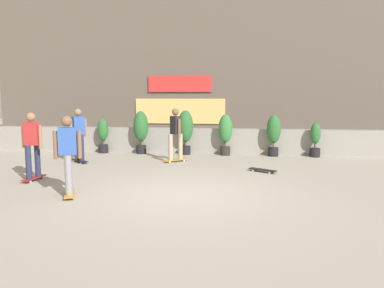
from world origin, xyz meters
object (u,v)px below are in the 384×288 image
Objects in this scene: potted_plant_1 at (141,129)px; potted_plant_5 at (315,139)px; skater_by_wall_right at (175,132)px; potted_plant_2 at (185,129)px; potted_plant_4 at (274,132)px; skater_foreground at (32,143)px; skateboard_near_camera at (263,170)px; potted_plant_3 at (225,132)px; skater_far_left at (79,133)px; skater_mid_plaza at (68,152)px; potted_plant_0 at (103,134)px.

potted_plant_1 reaches higher than potted_plant_5.
potted_plant_1 is at bearing 134.06° from skater_by_wall_right.
potted_plant_2 is 3.09m from potted_plant_4.
skater_foreground reaches higher than potted_plant_4.
potted_plant_1 is 1.07× the size of potted_plant_4.
potted_plant_1 is at bearing 145.35° from skateboard_near_camera.
skater_far_left is at bearing -155.21° from potted_plant_3.
skater_foreground is 2.60m from skater_far_left.
potted_plant_1 is 4.72m from potted_plant_4.
potted_plant_1 is 0.98× the size of potted_plant_2.
skater_by_wall_right is 4.68m from skater_mid_plaza.
skater_foreground is at bearing -134.35° from potted_plant_3.
skateboard_near_camera is (2.57, -2.90, -0.86)m from potted_plant_2.
skater_by_wall_right is at bearing -28.16° from potted_plant_0.
potted_plant_2 is at bearing 74.98° from skater_mid_plaza.
potted_plant_4 is 0.85× the size of skater_far_left.
skater_by_wall_right reaches higher than potted_plant_5.
potted_plant_2 is 0.93× the size of skater_far_left.
skater_foreground is (-3.15, -4.68, 0.02)m from potted_plant_2.
potted_plant_4 is 3.04m from skateboard_near_camera.
skater_by_wall_right reaches higher than potted_plant_2.
potted_plant_1 is at bearing 55.02° from skater_far_left.
potted_plant_0 is at bearing 180.00° from potted_plant_4.
skater_foreground reaches higher than potted_plant_3.
skateboard_near_camera is at bearing -100.15° from potted_plant_4.
potted_plant_4 reaches higher than potted_plant_0.
potted_plant_2 is (1.63, 0.00, 0.02)m from potted_plant_1.
potted_plant_0 is 0.87× the size of potted_plant_4.
skater_foreground is (-1.53, -4.68, 0.04)m from potted_plant_1.
potted_plant_2 is 1.59m from skater_by_wall_right.
potted_plant_3 is at bearing 0.00° from potted_plant_1.
potted_plant_5 is at bearing 31.45° from skater_foreground.
potted_plant_4 is 7.63m from skater_mid_plaza.
skater_foreground and skater_by_wall_right have the same top height.
skater_far_left is (-2.99, -0.49, 0.00)m from skater_by_wall_right.
potted_plant_0 is 0.79× the size of potted_plant_2.
skater_by_wall_right is 1.00× the size of skater_mid_plaza.
skateboard_near_camera is (4.18, 3.11, -0.88)m from skater_mid_plaza.
potted_plant_2 is 3.97m from skateboard_near_camera.
skater_mid_plaza is at bearing -143.35° from skateboard_near_camera.
skater_mid_plaza is 2.18× the size of skateboard_near_camera.
potted_plant_2 is 1.09× the size of potted_plant_3.
potted_plant_0 is 0.81× the size of potted_plant_1.
skater_by_wall_right is at bearing -160.94° from potted_plant_5.
potted_plant_4 is 1.42m from potted_plant_5.
skater_by_wall_right is 1.00× the size of skater_far_left.
potted_plant_0 is 6.36m from skateboard_near_camera.
potted_plant_5 is 7.86m from skater_far_left.
potted_plant_5 is (6.12, 0.00, -0.29)m from potted_plant_1.
skater_mid_plaza is at bearing -89.87° from potted_plant_1.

